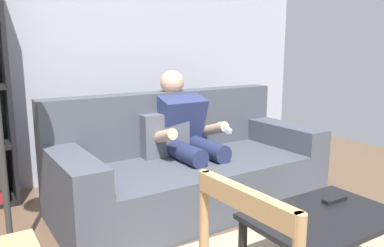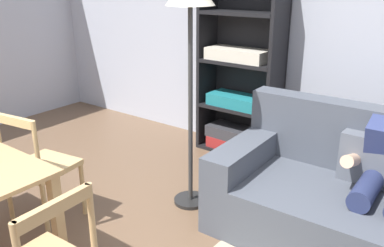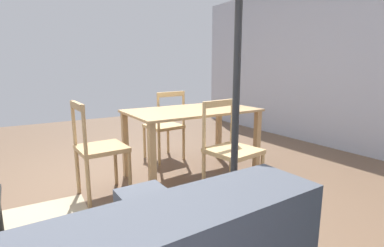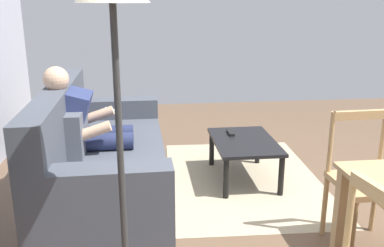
{
  "view_description": "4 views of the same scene",
  "coord_description": "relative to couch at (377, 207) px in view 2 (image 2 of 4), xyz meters",
  "views": [
    {
      "loc": [
        -0.37,
        -0.78,
        1.29
      ],
      "look_at": [
        1.21,
        1.74,
        0.7
      ],
      "focal_mm": 35.75,
      "sensor_mm": 36.0,
      "label": 1
    },
    {
      "loc": [
        1.62,
        -0.86,
        1.79
      ],
      "look_at": [
        0.15,
        1.12,
        0.9
      ],
      "focal_mm": 37.81,
      "sensor_mm": 36.0,
      "label": 2
    },
    {
      "loc": [
        0.75,
        2.61,
        1.21
      ],
      "look_at": [
        -0.91,
        -0.03,
        0.6
      ],
      "focal_mm": 26.84,
      "sensor_mm": 36.0,
      "label": 3
    },
    {
      "loc": [
        -2.29,
        1.41,
        1.62
      ],
      "look_at": [
        0.15,
        1.12,
        0.9
      ],
      "focal_mm": 39.38,
      "sensor_mm": 36.0,
      "label": 4
    }
  ],
  "objects": [
    {
      "name": "couch",
      "position": [
        0.0,
        0.0,
        0.0
      ],
      "size": [
        2.2,
        1.02,
        0.92
      ],
      "color": "#474C56",
      "rests_on": "ground_plane"
    },
    {
      "name": "dining_chair_near_wall",
      "position": [
        -2.12,
        -1.17,
        0.14
      ],
      "size": [
        0.47,
        0.47,
        0.91
      ],
      "color": "tan",
      "rests_on": "ground_plane"
    },
    {
      "name": "floor_lamp",
      "position": [
        -1.38,
        -0.28,
        1.24
      ],
      "size": [
        0.36,
        0.36,
        1.85
      ],
      "color": "black",
      "rests_on": "ground_plane"
    },
    {
      "name": "wall_back",
      "position": [
        -1.21,
        1.14,
        0.97
      ],
      "size": [
        6.74,
        0.12,
        2.57
      ],
      "primitive_type": "cube",
      "color": "#B2B7C6",
      "rests_on": "ground_plane"
    },
    {
      "name": "bookshelf",
      "position": [
        -1.61,
        0.9,
        0.46
      ],
      "size": [
        0.85,
        0.36,
        1.97
      ],
      "color": "black",
      "rests_on": "ground_plane"
    }
  ]
}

